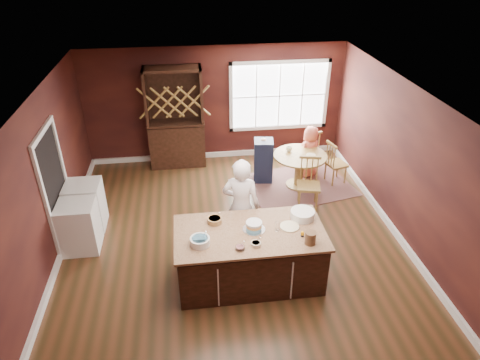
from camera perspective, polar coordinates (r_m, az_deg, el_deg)
The scene contains 28 objects.
room_shell at distance 6.94m, azimuth -0.91°, elevation 0.13°, with size 7.00×7.00×7.00m.
window at distance 10.24m, azimuth 5.25°, elevation 11.13°, with size 2.36×0.10×1.66m, color white, non-canonical shape.
doorway at distance 7.93m, azimuth -23.29°, elevation -1.18°, with size 0.08×1.26×2.13m, color white, non-canonical shape.
kitchen_island at distance 6.78m, azimuth 1.28°, elevation -10.16°, with size 2.27×1.19×0.92m.
dining_table at distance 9.22m, azimuth 7.95°, elevation 2.14°, with size 1.13×1.13×0.75m.
baker at distance 7.11m, azimuth 0.16°, elevation -3.55°, with size 0.64×0.42×1.75m, color silver.
layer_cake at distance 6.48m, azimuth 1.87°, elevation -6.14°, with size 0.34×0.34×0.14m, color silver, non-canonical shape.
bowl_blue at distance 6.23m, azimuth -5.36°, elevation -8.13°, with size 0.29×0.29×0.11m, color silver.
bowl_yellow at distance 6.65m, azimuth -3.40°, elevation -5.38°, with size 0.23×0.23×0.09m, color brown.
bowl_pink at distance 6.14m, azimuth -0.00°, elevation -9.04°, with size 0.14×0.14×0.05m, color silver.
bowl_olive at distance 6.21m, azimuth 2.13°, elevation -8.52°, with size 0.15×0.15×0.06m, color silver.
drinking_glass at distance 6.49m, azimuth 5.02°, elevation -6.16°, with size 0.08×0.08×0.15m, color silver.
dinner_plate at distance 6.61m, azimuth 6.63°, elevation -6.18°, with size 0.30×0.30×0.02m, color beige.
white_tub at distance 6.80m, azimuth 8.32°, elevation -4.56°, with size 0.38×0.38×0.13m, color white.
stoneware_crock at distance 6.28m, azimuth 9.37°, elevation -7.62°, with size 0.16×0.16×0.20m, color #52311B.
toy_figurine at distance 6.43m, azimuth 8.32°, elevation -7.14°, with size 0.05×0.05×0.09m, color #F19F06, non-canonical shape.
rug at distance 9.48m, azimuth 7.73°, elevation -0.68°, with size 2.20×1.70×0.01m, color brown.
chair_east at distance 9.54m, azimuth 12.76°, elevation 2.36°, with size 0.41×0.39×0.98m, color brown, non-canonical shape.
chair_south at distance 8.52m, azimuth 9.15°, elevation -0.52°, with size 0.45×0.42×1.06m, color brown, non-canonical shape.
chair_north at distance 9.97m, azimuth 9.15°, elevation 4.14°, with size 0.43×0.41×1.01m, color brown, non-canonical shape.
seated_woman at distance 9.66m, azimuth 9.28°, elevation 3.77°, with size 0.58×0.38×1.18m, color #D9644D.
high_chair at distance 9.38m, azimuth 3.12°, elevation 2.71°, with size 0.41×0.41×1.00m, color #1E2744, non-canonical shape.
toddler at distance 9.24m, azimuth 3.02°, elevation 4.39°, with size 0.18×0.14×0.26m, color #8CA5BF, non-canonical shape.
table_plate at distance 9.12m, azimuth 9.42°, elevation 3.28°, with size 0.21×0.21×0.02m, color beige.
table_cup at distance 9.23m, azimuth 6.55°, elevation 4.12°, with size 0.13×0.13×0.10m, color beige.
hutch at distance 9.89m, azimuth -8.60°, elevation 8.13°, with size 1.27×0.53×2.33m, color #3E2010.
washer at distance 7.88m, azimuth -20.65°, elevation -5.82°, with size 0.62×0.60×0.90m, color silver.
dryer at distance 8.39m, azimuth -19.88°, elevation -3.24°, with size 0.63×0.61×0.91m, color silver.
Camera 1 is at (-0.68, -5.97, 4.83)m, focal length 32.00 mm.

